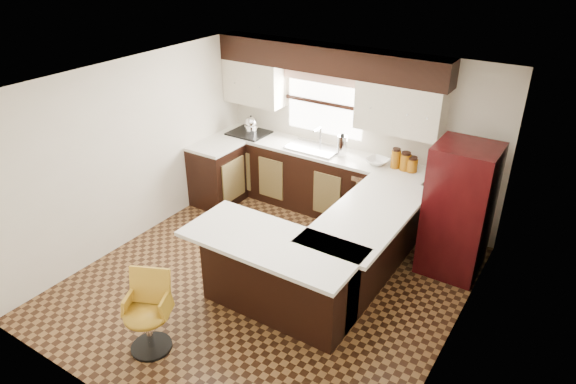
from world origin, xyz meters
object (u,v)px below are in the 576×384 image
Objects in this scene: peninsula_long at (362,248)px; bar_chair at (147,315)px; peninsula_return at (278,276)px; refrigerator at (458,210)px.

peninsula_long reaches higher than bar_chair.
peninsula_return is 2.28m from refrigerator.
peninsula_long is 1.23m from refrigerator.
refrigerator reaches higher than peninsula_return.
refrigerator is at bearing 30.05° from bar_chair.
peninsula_return is at bearing -126.97° from refrigerator.
peninsula_long is at bearing 61.70° from peninsula_return.
bar_chair is at bearing -125.14° from refrigerator.
bar_chair is (-2.10, -2.99, -0.40)m from refrigerator.
peninsula_return is at bearing 32.98° from bar_chair.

